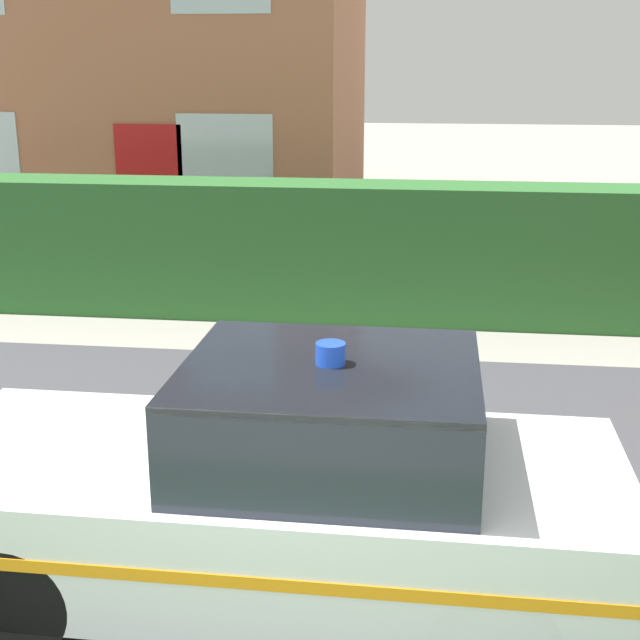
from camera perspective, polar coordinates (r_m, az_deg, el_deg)
road_strip at (r=6.70m, az=-0.56°, el=-10.48°), size 28.00×5.86×0.01m
garden_hedge at (r=10.64m, az=2.38°, el=4.41°), size 11.62×0.85×1.62m
police_car at (r=5.16m, az=-2.31°, el=-10.90°), size 3.99×1.65×1.56m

